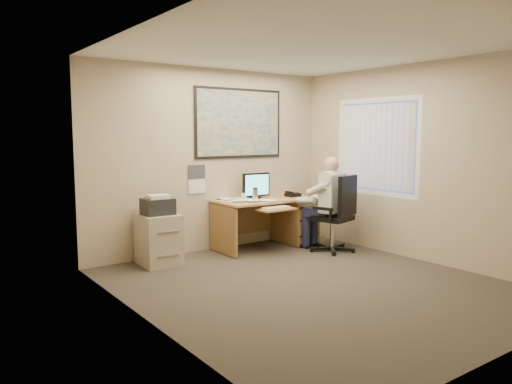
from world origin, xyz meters
TOP-DOWN VIEW (x-y plane):
  - room_shell at (0.00, 0.00)m, footprint 4.00×4.50m
  - desk at (1.07, 1.90)m, footprint 1.60×0.97m
  - world_map at (0.49, 2.23)m, footprint 1.56×0.03m
  - wall_calendar at (-0.26, 2.24)m, footprint 0.28×0.01m
  - window_blinds at (1.97, 0.80)m, footprint 0.06×1.40m
  - filing_cabinet at (-1.04, 1.91)m, footprint 0.51×0.60m
  - office_chair at (1.37, 1.04)m, footprint 0.83×0.83m
  - person at (1.39, 1.12)m, footprint 0.75×0.93m

SIDE VIEW (x-z plane):
  - office_chair at x=1.37m, z-range -0.24..0.91m
  - filing_cabinet at x=-1.04m, z-range -0.07..0.87m
  - desk at x=1.07m, z-range -0.12..1.01m
  - person at x=1.39m, z-range 0.00..1.41m
  - wall_calendar at x=-0.26m, z-range 0.87..1.29m
  - room_shell at x=0.00m, z-range 0.00..2.70m
  - window_blinds at x=1.97m, z-range 0.90..2.20m
  - world_map at x=0.49m, z-range 1.37..2.43m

